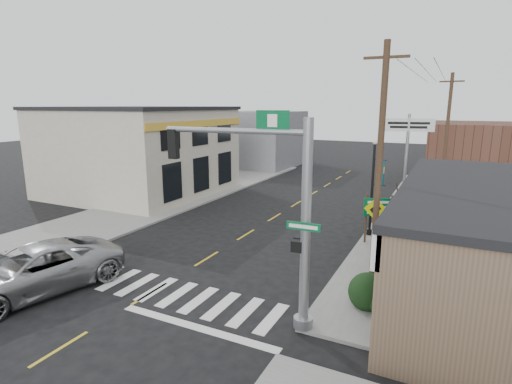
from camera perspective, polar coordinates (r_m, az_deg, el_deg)
The scene contains 20 objects.
ground at distance 16.48m, azimuth -14.91°, elevation -13.84°, with size 140.00×140.00×0.00m, color black.
sidewalk_right at distance 25.01m, azimuth 22.95°, elevation -5.14°, with size 6.00×38.00×0.13m, color slate.
sidewalk_left at distance 31.40m, azimuth -11.80°, elevation -0.97°, with size 6.00×38.00×0.13m, color slate.
center_line at distance 22.61m, azimuth -1.45°, elevation -6.10°, with size 0.12×56.00×0.01m, color gold.
crosswalk at distance 16.75m, azimuth -13.99°, elevation -13.33°, with size 11.00×2.20×0.01m, color silver.
left_building at distance 34.16m, azimuth -16.33°, elevation 5.54°, with size 12.00×12.00×6.80m, color #BBB09C.
bldg_distant_right at distance 41.24m, azimuth 29.03°, elevation 4.74°, with size 8.00×10.00×5.60m, color #543326.
bldg_distant_left at distance 47.99m, azimuth 0.26°, elevation 7.62°, with size 9.00×10.00×6.40m, color slate.
suv at distance 17.92m, azimuth -29.20°, elevation -9.70°, with size 3.02×6.56×1.82m, color #949798.
traffic_signal_pole at distance 12.43m, azimuth 3.64°, elevation -1.38°, with size 5.43×0.40×6.87m.
guide_sign at distance 21.18m, azimuth 17.10°, elevation -2.75°, with size 1.50×0.13×2.63m.
fire_hydrant at distance 18.22m, azimuth 19.03°, elevation -9.63°, with size 0.24×0.24×0.77m.
ped_crossing_sign at distance 19.68m, azimuth 16.65°, elevation -3.31°, with size 1.08×0.08×2.77m.
lamp_post at distance 22.32m, azimuth 16.47°, elevation 1.56°, with size 0.68×0.54×5.25m.
dance_center_sign at distance 27.10m, azimuth 20.84°, elevation 7.08°, with size 3.05×0.19×6.49m.
bare_tree at distance 17.29m, azimuth 21.73°, elevation -0.18°, with size 2.25×2.25×4.50m.
shrub_front at distance 15.14m, azimuth 15.69°, elevation -13.60°, with size 1.39×1.39×1.04m, color #153A1B.
shrub_back at distance 19.89m, azimuth 27.76°, elevation -8.53°, with size 1.13×1.13×0.85m, color black.
utility_pole_near at distance 15.94m, azimuth 17.19°, elevation 3.67°, with size 1.62×0.24×9.31m.
utility_pole_far at distance 32.01m, azimuth 25.53°, elevation 7.05°, with size 1.61×0.24×9.23m.
Camera 1 is at (10.02, -10.96, 7.16)m, focal length 28.00 mm.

